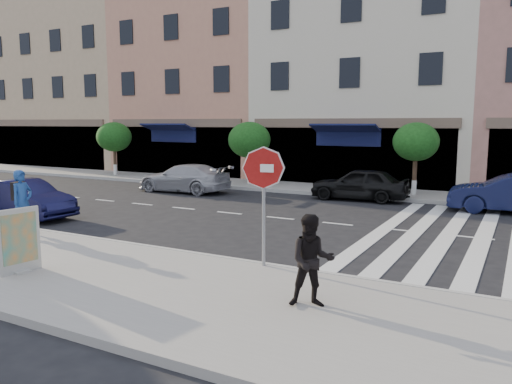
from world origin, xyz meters
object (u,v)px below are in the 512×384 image
object	(u,v)px
walker	(312,261)
car_far_right	(512,194)
car_near_mid	(25,199)
car_far_mid	(359,184)
photographer	(22,202)
car_far_left	(184,178)
poster_board	(19,242)
stop_sign	(263,180)

from	to	relation	value
walker	car_far_right	bearing A→B (deg)	50.74
walker	car_far_right	distance (m)	12.38
car_near_mid	car_far_mid	world-z (taller)	car_far_mid
walker	car_far_mid	bearing A→B (deg)	76.45
photographer	car_far_left	world-z (taller)	photographer
poster_board	stop_sign	bearing A→B (deg)	43.06
poster_board	car_far_left	world-z (taller)	poster_board
stop_sign	walker	size ratio (longest dim) A/B	1.64
car_near_mid	car_far_left	distance (m)	7.63
car_far_left	car_near_mid	bearing A→B (deg)	-8.07
car_far_left	poster_board	bearing A→B (deg)	20.96
car_near_mid	car_far_right	world-z (taller)	car_far_right
car_far_left	car_far_mid	world-z (taller)	car_far_mid
stop_sign	walker	xyz separation A→B (m)	(1.80, -1.71, -1.07)
car_far_left	walker	bearing A→B (deg)	43.40
photographer	car_far_left	xyz separation A→B (m)	(-1.82, 9.70, -0.39)
walker	car_far_left	xyz separation A→B (m)	(-10.78, 10.98, -0.28)
car_near_mid	car_far_left	bearing A→B (deg)	-3.85
photographer	car_far_right	bearing A→B (deg)	-53.54
photographer	car_far_left	distance (m)	9.87
car_near_mid	photographer	bearing A→B (deg)	-124.50
photographer	stop_sign	bearing A→B (deg)	-93.16
stop_sign	car_far_right	world-z (taller)	stop_sign
poster_board	walker	bearing A→B (deg)	19.23
stop_sign	car_far_mid	distance (m)	10.91
photographer	car_near_mid	xyz separation A→B (m)	(-2.75, 2.12, -0.40)
poster_board	car_far_mid	distance (m)	13.86
stop_sign	photographer	bearing A→B (deg)	170.91
car_near_mid	car_far_right	bearing A→B (deg)	-55.61
poster_board	car_far_right	world-z (taller)	poster_board
stop_sign	car_far_left	xyz separation A→B (m)	(-8.98, 9.27, -1.35)
stop_sign	car_near_mid	size ratio (longest dim) A/B	0.66
car_near_mid	car_far_left	size ratio (longest dim) A/B	0.86
car_far_right	walker	bearing A→B (deg)	-17.86
car_far_left	car_far_right	bearing A→B (deg)	93.71
car_near_mid	walker	bearing A→B (deg)	-103.06
stop_sign	poster_board	xyz separation A→B (m)	(-4.11, -2.78, -1.20)
car_far_right	stop_sign	bearing A→B (deg)	-28.67
car_near_mid	car_far_left	xyz separation A→B (m)	(0.93, 7.57, 0.01)
poster_board	car_far_right	bearing A→B (deg)	66.01
car_far_right	car_near_mid	bearing A→B (deg)	-64.38
photographer	car_far_right	xyz separation A→B (m)	(11.58, 10.82, -0.33)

